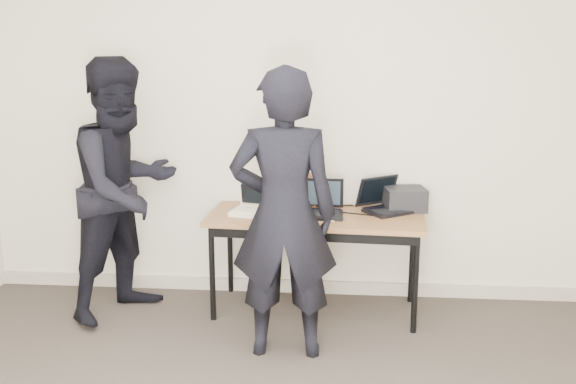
# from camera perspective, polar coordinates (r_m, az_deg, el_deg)

# --- Properties ---
(room) EXTENTS (4.60, 4.60, 2.80)m
(room) POSITION_cam_1_polar(r_m,az_deg,el_deg) (2.53, -5.29, 0.52)
(room) COLOR #3A332C
(room) RESTS_ON ground
(desk) EXTENTS (1.54, 0.74, 0.72)m
(desk) POSITION_cam_1_polar(r_m,az_deg,el_deg) (4.51, 2.49, -2.77)
(desk) COLOR brown
(desk) RESTS_ON ground
(laptop_beige) EXTENTS (0.30, 0.30, 0.21)m
(laptop_beige) POSITION_cam_1_polar(r_m,az_deg,el_deg) (4.52, -3.23, -1.40)
(laptop_beige) COLOR beige
(laptop_beige) RESTS_ON desk
(laptop_center) EXTENTS (0.32, 0.31, 0.24)m
(laptop_center) POSITION_cam_1_polar(r_m,az_deg,el_deg) (4.49, 2.91, -1.31)
(laptop_center) COLOR black
(laptop_center) RESTS_ON desk
(laptop_right) EXTENTS (0.45, 0.44, 0.24)m
(laptop_right) POSITION_cam_1_polar(r_m,az_deg,el_deg) (4.63, 8.61, -1.01)
(laptop_right) COLOR black
(laptop_right) RESTS_ON desk
(leather_satchel) EXTENTS (0.38, 0.21, 0.25)m
(leather_satchel) POSITION_cam_1_polar(r_m,az_deg,el_deg) (4.69, 0.44, 0.23)
(leather_satchel) COLOR #602E19
(leather_satchel) RESTS_ON desk
(tissue) EXTENTS (0.14, 0.11, 0.08)m
(tissue) POSITION_cam_1_polar(r_m,az_deg,el_deg) (4.66, 0.81, 2.12)
(tissue) COLOR white
(tissue) RESTS_ON leather_satchel
(equipment_box) EXTENTS (0.31, 0.28, 0.16)m
(equipment_box) POSITION_cam_1_polar(r_m,az_deg,el_deg) (4.68, 10.35, -0.61)
(equipment_box) COLOR black
(equipment_box) RESTS_ON desk
(power_brick) EXTENTS (0.09, 0.06, 0.03)m
(power_brick) POSITION_cam_1_polar(r_m,az_deg,el_deg) (4.34, -0.49, -2.37)
(power_brick) COLOR black
(power_brick) RESTS_ON desk
(cables) EXTENTS (1.02, 0.50, 0.01)m
(cables) POSITION_cam_1_polar(r_m,az_deg,el_deg) (4.48, 2.01, -2.02)
(cables) COLOR silver
(cables) RESTS_ON desk
(person_typist) EXTENTS (0.67, 0.46, 1.78)m
(person_typist) POSITION_cam_1_polar(r_m,az_deg,el_deg) (3.84, -0.40, -2.06)
(person_typist) COLOR black
(person_typist) RESTS_ON ground
(person_observer) EXTENTS (1.04, 1.11, 1.81)m
(person_observer) POSITION_cam_1_polar(r_m,az_deg,el_deg) (4.58, -14.27, 0.24)
(person_observer) COLOR black
(person_observer) RESTS_ON ground
(baseboard) EXTENTS (4.50, 0.03, 0.10)m
(baseboard) POSITION_cam_1_polar(r_m,az_deg,el_deg) (5.04, -0.54, -8.32)
(baseboard) COLOR #ADA390
(baseboard) RESTS_ON ground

